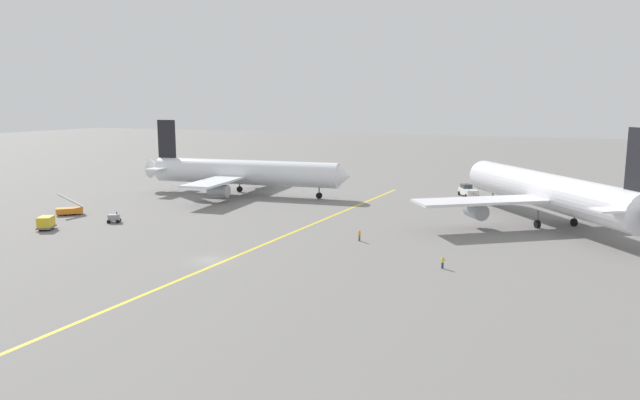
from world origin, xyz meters
TOP-DOWN VIEW (x-y plane):
  - ground_plane at (0.00, 0.00)m, footprint 600.00×600.00m
  - taxiway_stripe at (2.50, 10.00)m, footprint 6.24×119.89m
  - airliner_at_gate_left at (-23.51, 49.66)m, footprint 48.25×39.01m
  - airliner_being_pushed at (39.58, 42.04)m, footprint 42.65×43.68m
  - pushback_tug at (22.72, 66.54)m, footprint 5.65×8.45m
  - gse_stair_truck_yellow at (-40.90, 16.69)m, footprint 4.71×4.45m
  - gse_gpu_cart_small at (-28.56, 14.33)m, footprint 2.61×2.41m
  - gse_container_dolly_flat at (-34.70, 5.64)m, footprint 3.42×3.85m
  - ground_crew_wing_walker_right at (28.86, 8.08)m, footprint 0.46×0.37m
  - ground_crew_ramp_agent_by_cones at (14.57, 17.89)m, footprint 0.36×0.36m

SIDE VIEW (x-z plane):
  - ground_plane at x=0.00m, z-range 0.00..0.00m
  - taxiway_stripe at x=2.50m, z-range 0.00..0.01m
  - gse_gpu_cart_small at x=-28.56m, z-range -0.16..1.74m
  - ground_crew_wing_walker_right at x=28.86m, z-range 0.03..1.58m
  - ground_crew_ramp_agent_by_cones at x=14.57m, z-range 0.04..1.77m
  - gse_stair_truck_yellow at x=-40.90m, z-range -1.00..3.05m
  - gse_container_dolly_flat at x=-34.70m, z-range 0.10..2.25m
  - pushback_tug at x=22.72m, z-range -0.22..2.67m
  - airliner_at_gate_left at x=-23.51m, z-range -3.23..13.11m
  - airliner_being_pushed at x=39.58m, z-range -3.03..14.03m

